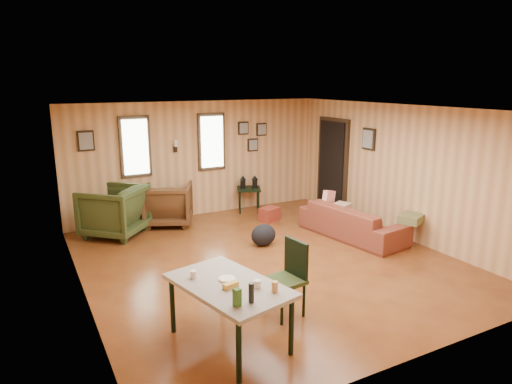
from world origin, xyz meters
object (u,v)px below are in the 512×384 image
(end_table, at_px, (138,203))
(side_table, at_px, (249,187))
(recliner_green, at_px, (114,209))
(dining_table, at_px, (229,289))
(sofa, at_px, (353,216))
(recliner_brown, at_px, (168,202))

(end_table, xyz_separation_m, side_table, (2.37, -0.21, 0.11))
(recliner_green, height_order, end_table, recliner_green)
(recliner_green, xyz_separation_m, dining_table, (0.38, -4.27, 0.13))
(dining_table, bearing_deg, sofa, 18.60)
(sofa, distance_m, recliner_brown, 3.59)
(side_table, bearing_deg, end_table, 175.03)
(side_table, bearing_deg, recliner_brown, -176.77)
(sofa, height_order, recliner_green, recliner_green)
(sofa, relative_size, recliner_green, 2.00)
(sofa, xyz_separation_m, recliner_brown, (-2.74, 2.31, 0.06))
(sofa, relative_size, side_table, 2.55)
(dining_table, bearing_deg, end_table, 74.77)
(end_table, bearing_deg, recliner_green, -139.01)
(recliner_green, xyz_separation_m, side_table, (2.93, 0.28, 0.04))
(sofa, bearing_deg, recliner_brown, 41.50)
(sofa, bearing_deg, side_table, 11.98)
(dining_table, bearing_deg, recliner_brown, 67.88)
(end_table, bearing_deg, sofa, -38.73)
(sofa, distance_m, end_table, 4.19)
(recliner_brown, distance_m, side_table, 1.85)
(recliner_green, relative_size, end_table, 1.31)
(end_table, relative_size, dining_table, 0.51)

